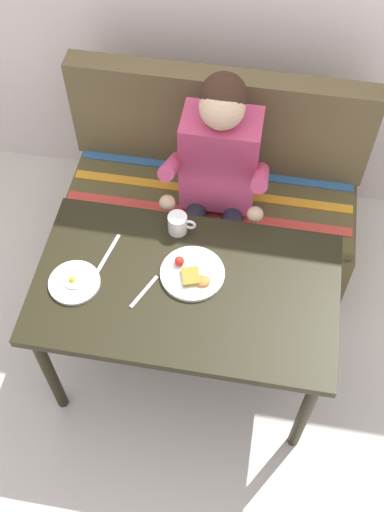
# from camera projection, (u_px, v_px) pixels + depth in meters

# --- Properties ---
(ground_plane) EXTENTS (8.00, 8.00, 0.00)m
(ground_plane) POSITION_uv_depth(u_px,v_px,m) (187.00, 364.00, 3.00)
(ground_plane) COLOR beige
(table) EXTENTS (1.20, 0.70, 0.73)m
(table) POSITION_uv_depth(u_px,v_px,m) (186.00, 296.00, 2.47)
(table) COLOR black
(table) RESTS_ON ground
(couch) EXTENTS (1.44, 0.56, 1.00)m
(couch) POSITION_uv_depth(u_px,v_px,m) (212.00, 202.00, 3.16)
(couch) COLOR brown
(couch) RESTS_ON ground
(person) EXTENTS (0.45, 0.61, 1.21)m
(person) POSITION_uv_depth(u_px,v_px,m) (217.00, 174.00, 2.72)
(person) COLOR #B93B62
(person) RESTS_ON ground
(plate_breakfast) EXTENTS (0.26, 0.26, 0.05)m
(plate_breakfast) POSITION_uv_depth(u_px,v_px,m) (192.00, 273.00, 2.42)
(plate_breakfast) COLOR white
(plate_breakfast) RESTS_ON table
(plate_eggs) EXTENTS (0.20, 0.20, 0.04)m
(plate_eggs) POSITION_uv_depth(u_px,v_px,m) (74.00, 282.00, 2.40)
(plate_eggs) COLOR white
(plate_eggs) RESTS_ON table
(coffee_mug) EXTENTS (0.12, 0.08, 0.09)m
(coffee_mug) POSITION_uv_depth(u_px,v_px,m) (178.00, 223.00, 2.52)
(coffee_mug) COLOR white
(coffee_mug) RESTS_ON table
(fork) EXTENTS (0.08, 0.16, 0.00)m
(fork) POSITION_uv_depth(u_px,v_px,m) (144.00, 292.00, 2.38)
(fork) COLOR silver
(fork) RESTS_ON table
(knife) EXTENTS (0.06, 0.20, 0.00)m
(knife) POSITION_uv_depth(u_px,v_px,m) (108.00, 253.00, 2.48)
(knife) COLOR silver
(knife) RESTS_ON table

